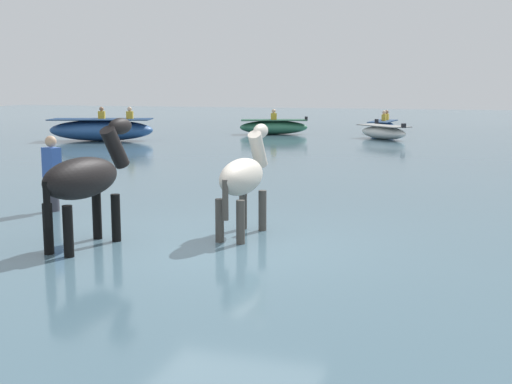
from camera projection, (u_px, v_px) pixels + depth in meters
name	position (u px, v px, depth m)	size (l,w,h in m)	color
ground_plane	(227.00, 263.00, 9.46)	(120.00, 120.00, 0.00)	#84755B
water_surface	(349.00, 170.00, 18.83)	(90.00, 90.00, 0.28)	#476675
horse_lead_pinto	(244.00, 179.00, 9.87)	(0.51, 1.75, 1.91)	beige
horse_trailing_black	(85.00, 181.00, 9.16)	(0.68, 1.88, 2.03)	black
boat_near_port	(274.00, 127.00, 30.32)	(3.29, 2.08, 1.14)	#337556
boat_distant_east	(101.00, 130.00, 26.74)	(4.42, 2.72, 1.36)	#28518E
boat_near_starboard	(383.00, 132.00, 27.62)	(2.52, 2.45, 0.71)	silver
boat_mid_outer	(383.00, 126.00, 31.34)	(1.18, 2.86, 1.04)	#28518E
person_wading_mid	(52.00, 179.00, 11.80)	(0.37, 0.30, 1.63)	#383842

